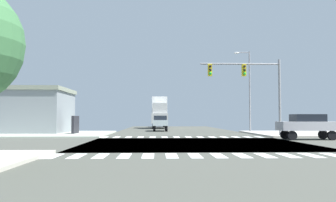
{
  "coord_description": "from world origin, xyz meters",
  "views": [
    {
      "loc": [
        -2.37,
        -22.39,
        1.61
      ],
      "look_at": [
        -1.6,
        2.66,
        2.81
      ],
      "focal_mm": 37.82,
      "sensor_mm": 36.0,
      "label": 1
    }
  ],
  "objects_px": {
    "traffic_signal_mast": "(249,79)",
    "box_truck_nearside_1": "(160,112)",
    "bank_building": "(17,111)",
    "sedan_leading_2": "(308,125)",
    "sedan_farside_1": "(160,122)",
    "pickup_queued_1": "(159,120)",
    "street_lamp": "(248,85)"
  },
  "relations": [
    {
      "from": "traffic_signal_mast",
      "to": "box_truck_nearside_1",
      "type": "height_order",
      "value": "traffic_signal_mast"
    },
    {
      "from": "bank_building",
      "to": "sedan_leading_2",
      "type": "distance_m",
      "value": 27.68
    },
    {
      "from": "sedan_farside_1",
      "to": "traffic_signal_mast",
      "type": "bearing_deg",
      "value": 118.99
    },
    {
      "from": "sedan_farside_1",
      "to": "pickup_queued_1",
      "type": "height_order",
      "value": "pickup_queued_1"
    },
    {
      "from": "bank_building",
      "to": "sedan_leading_2",
      "type": "bearing_deg",
      "value": -22.84
    },
    {
      "from": "street_lamp",
      "to": "pickup_queued_1",
      "type": "xyz_separation_m",
      "value": [
        -9.47,
        24.21,
        -3.94
      ]
    },
    {
      "from": "traffic_signal_mast",
      "to": "pickup_queued_1",
      "type": "relative_size",
      "value": 1.35
    },
    {
      "from": "box_truck_nearside_1",
      "to": "sedan_leading_2",
      "type": "distance_m",
      "value": 30.68
    },
    {
      "from": "traffic_signal_mast",
      "to": "sedan_leading_2",
      "type": "height_order",
      "value": "traffic_signal_mast"
    },
    {
      "from": "sedan_farside_1",
      "to": "sedan_leading_2",
      "type": "height_order",
      "value": "same"
    },
    {
      "from": "bank_building",
      "to": "traffic_signal_mast",
      "type": "bearing_deg",
      "value": -17.12
    },
    {
      "from": "pickup_queued_1",
      "to": "street_lamp",
      "type": "bearing_deg",
      "value": 111.37
    },
    {
      "from": "traffic_signal_mast",
      "to": "bank_building",
      "type": "xyz_separation_m",
      "value": [
        -22.15,
        6.82,
        -2.58
      ]
    },
    {
      "from": "box_truck_nearside_1",
      "to": "pickup_queued_1",
      "type": "relative_size",
      "value": 1.41
    },
    {
      "from": "traffic_signal_mast",
      "to": "box_truck_nearside_1",
      "type": "relative_size",
      "value": 0.96
    },
    {
      "from": "traffic_signal_mast",
      "to": "sedan_farside_1",
      "type": "distance_m",
      "value": 15.84
    },
    {
      "from": "bank_building",
      "to": "pickup_queued_1",
      "type": "height_order",
      "value": "bank_building"
    },
    {
      "from": "street_lamp",
      "to": "box_truck_nearside_1",
      "type": "xyz_separation_m",
      "value": [
        -9.47,
        16.52,
        -2.67
      ]
    },
    {
      "from": "street_lamp",
      "to": "bank_building",
      "type": "xyz_separation_m",
      "value": [
        -24.17,
        -1.42,
        -2.9
      ]
    },
    {
      "from": "box_truck_nearside_1",
      "to": "street_lamp",
      "type": "bearing_deg",
      "value": 119.83
    },
    {
      "from": "sedan_farside_1",
      "to": "sedan_leading_2",
      "type": "bearing_deg",
      "value": 121.85
    },
    {
      "from": "traffic_signal_mast",
      "to": "box_truck_nearside_1",
      "type": "distance_m",
      "value": 25.97
    },
    {
      "from": "traffic_signal_mast",
      "to": "bank_building",
      "type": "relative_size",
      "value": 0.58
    },
    {
      "from": "box_truck_nearside_1",
      "to": "traffic_signal_mast",
      "type": "bearing_deg",
      "value": 106.74
    },
    {
      "from": "traffic_signal_mast",
      "to": "street_lamp",
      "type": "bearing_deg",
      "value": 76.24
    },
    {
      "from": "box_truck_nearside_1",
      "to": "bank_building",
      "type": "bearing_deg",
      "value": 50.68
    },
    {
      "from": "traffic_signal_mast",
      "to": "street_lamp",
      "type": "relative_size",
      "value": 0.78
    },
    {
      "from": "street_lamp",
      "to": "box_truck_nearside_1",
      "type": "relative_size",
      "value": 1.23
    },
    {
      "from": "box_truck_nearside_1",
      "to": "sedan_leading_2",
      "type": "bearing_deg",
      "value": 110.61
    },
    {
      "from": "street_lamp",
      "to": "traffic_signal_mast",
      "type": "bearing_deg",
      "value": -103.76
    },
    {
      "from": "street_lamp",
      "to": "bank_building",
      "type": "bearing_deg",
      "value": -176.63
    },
    {
      "from": "traffic_signal_mast",
      "to": "sedan_leading_2",
      "type": "distance_m",
      "value": 6.38
    }
  ]
}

